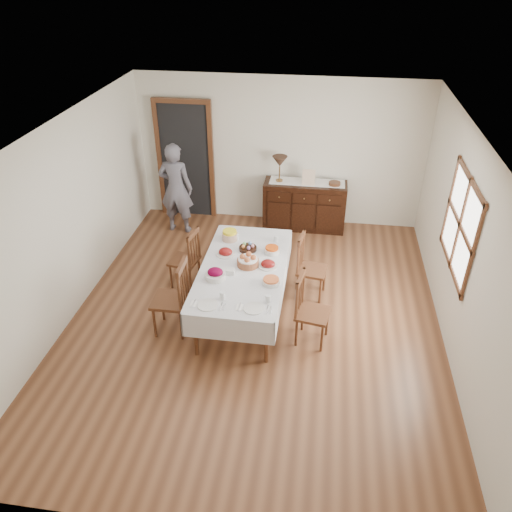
# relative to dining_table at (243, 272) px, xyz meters

# --- Properties ---
(ground) EXTENTS (6.00, 6.00, 0.00)m
(ground) POSITION_rel_dining_table_xyz_m (0.18, -0.12, -0.66)
(ground) COLOR brown
(room_shell) EXTENTS (5.02, 6.02, 2.65)m
(room_shell) POSITION_rel_dining_table_xyz_m (0.03, 0.30, 0.98)
(room_shell) COLOR silver
(room_shell) RESTS_ON ground
(dining_table) EXTENTS (1.12, 2.19, 0.75)m
(dining_table) POSITION_rel_dining_table_xyz_m (0.00, 0.00, 0.00)
(dining_table) COLOR silver
(dining_table) RESTS_ON ground
(chair_left_near) EXTENTS (0.44, 0.44, 1.06)m
(chair_left_near) POSITION_rel_dining_table_xyz_m (-0.82, -0.50, -0.13)
(chair_left_near) COLOR #532E1A
(chair_left_near) RESTS_ON ground
(chair_left_far) EXTENTS (0.45, 0.45, 0.94)m
(chair_left_far) POSITION_rel_dining_table_xyz_m (-0.93, 0.53, -0.19)
(chair_left_far) COLOR #532E1A
(chair_left_far) RESTS_ON ground
(chair_right_near) EXTENTS (0.47, 0.47, 0.98)m
(chair_right_near) POSITION_rel_dining_table_xyz_m (0.92, -0.45, -0.17)
(chair_right_near) COLOR #532E1A
(chair_right_near) RESTS_ON ground
(chair_right_far) EXTENTS (0.46, 0.46, 0.97)m
(chair_right_far) POSITION_rel_dining_table_xyz_m (0.86, 0.55, -0.17)
(chair_right_far) COLOR #532E1A
(chair_right_far) RESTS_ON ground
(sideboard) EXTENTS (1.44, 0.53, 0.86)m
(sideboard) POSITION_rel_dining_table_xyz_m (0.67, 2.60, -0.23)
(sideboard) COLOR black
(sideboard) RESTS_ON ground
(person) EXTENTS (0.55, 0.37, 1.72)m
(person) POSITION_rel_dining_table_xyz_m (-1.54, 2.18, 0.20)
(person) COLOR slate
(person) RESTS_ON ground
(bread_basket) EXTENTS (0.29, 0.29, 0.17)m
(bread_basket) POSITION_rel_dining_table_xyz_m (0.06, 0.05, 0.16)
(bread_basket) COLOR brown
(bread_basket) RESTS_ON dining_table
(egg_basket) EXTENTS (0.25, 0.25, 0.10)m
(egg_basket) POSITION_rel_dining_table_xyz_m (-0.01, 0.44, 0.12)
(egg_basket) COLOR black
(egg_basket) RESTS_ON dining_table
(ham_platter_a) EXTENTS (0.27, 0.27, 0.11)m
(ham_platter_a) POSITION_rel_dining_table_xyz_m (-0.29, 0.27, 0.12)
(ham_platter_a) COLOR silver
(ham_platter_a) RESTS_ON dining_table
(ham_platter_b) EXTENTS (0.27, 0.27, 0.11)m
(ham_platter_b) POSITION_rel_dining_table_xyz_m (0.33, 0.06, 0.12)
(ham_platter_b) COLOR silver
(ham_platter_b) RESTS_ON dining_table
(beet_bowl) EXTENTS (0.27, 0.27, 0.15)m
(beet_bowl) POSITION_rel_dining_table_xyz_m (-0.30, -0.31, 0.15)
(beet_bowl) COLOR silver
(beet_bowl) RESTS_ON dining_table
(carrot_bowl) EXTENTS (0.22, 0.22, 0.10)m
(carrot_bowl) POSITION_rel_dining_table_xyz_m (0.34, 0.40, 0.13)
(carrot_bowl) COLOR silver
(carrot_bowl) RESTS_ON dining_table
(pineapple_bowl) EXTENTS (0.23, 0.23, 0.15)m
(pineapple_bowl) POSITION_rel_dining_table_xyz_m (-0.31, 0.68, 0.16)
(pineapple_bowl) COLOR tan
(pineapple_bowl) RESTS_ON dining_table
(casserole_dish) EXTENTS (0.23, 0.23, 0.07)m
(casserole_dish) POSITION_rel_dining_table_xyz_m (0.41, -0.32, 0.12)
(casserole_dish) COLOR silver
(casserole_dish) RESTS_ON dining_table
(butter_dish) EXTENTS (0.14, 0.09, 0.07)m
(butter_dish) POSITION_rel_dining_table_xyz_m (-0.15, -0.18, 0.13)
(butter_dish) COLOR silver
(butter_dish) RESTS_ON dining_table
(setting_left) EXTENTS (0.42, 0.31, 0.10)m
(setting_left) POSITION_rel_dining_table_xyz_m (-0.23, -0.83, 0.11)
(setting_left) COLOR silver
(setting_left) RESTS_ON dining_table
(setting_right) EXTENTS (0.42, 0.31, 0.10)m
(setting_right) POSITION_rel_dining_table_xyz_m (0.32, -0.81, 0.11)
(setting_right) COLOR silver
(setting_right) RESTS_ON dining_table
(glass_far_a) EXTENTS (0.07, 0.07, 0.11)m
(glass_far_a) POSITION_rel_dining_table_xyz_m (-0.21, 0.70, 0.14)
(glass_far_a) COLOR white
(glass_far_a) RESTS_ON dining_table
(glass_far_b) EXTENTS (0.07, 0.07, 0.09)m
(glass_far_b) POSITION_rel_dining_table_xyz_m (0.36, 0.73, 0.14)
(glass_far_b) COLOR white
(glass_far_b) RESTS_ON dining_table
(runner) EXTENTS (1.30, 0.35, 0.01)m
(runner) POSITION_rel_dining_table_xyz_m (0.69, 2.64, 0.21)
(runner) COLOR white
(runner) RESTS_ON sideboard
(table_lamp) EXTENTS (0.26, 0.26, 0.46)m
(table_lamp) POSITION_rel_dining_table_xyz_m (0.21, 2.61, 0.56)
(table_lamp) COLOR brown
(table_lamp) RESTS_ON sideboard
(picture_frame) EXTENTS (0.22, 0.08, 0.28)m
(picture_frame) POSITION_rel_dining_table_xyz_m (0.72, 2.52, 0.34)
(picture_frame) COLOR beige
(picture_frame) RESTS_ON sideboard
(deco_bowl) EXTENTS (0.20, 0.20, 0.06)m
(deco_bowl) POSITION_rel_dining_table_xyz_m (1.16, 2.57, 0.23)
(deco_bowl) COLOR #532E1A
(deco_bowl) RESTS_ON sideboard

